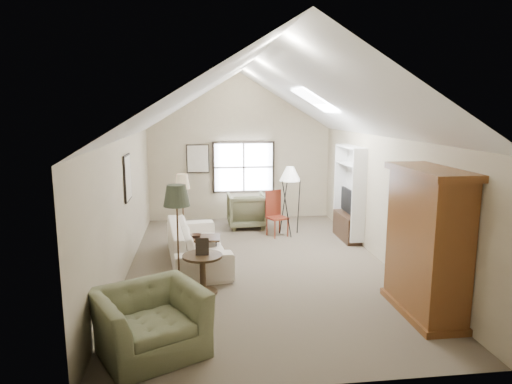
{
  "coord_description": "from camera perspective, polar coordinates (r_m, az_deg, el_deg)",
  "views": [
    {
      "loc": [
        -1.11,
        -8.49,
        3.04
      ],
      "look_at": [
        0.0,
        0.4,
        1.4
      ],
      "focal_mm": 32.0,
      "sensor_mm": 36.0,
      "label": 1
    }
  ],
  "objects": [
    {
      "name": "bowl",
      "position": [
        9.32,
        -7.48,
        -5.44
      ],
      "size": [
        0.24,
        0.24,
        0.06
      ],
      "primitive_type": "imported",
      "rotation": [
        0.0,
        0.0,
        -0.07
      ],
      "color": "#341C15",
      "rests_on": "coffee_table"
    },
    {
      "name": "armchair_near",
      "position": [
        6.07,
        -13.07,
        -15.54
      ],
      "size": [
        1.64,
        1.57,
        0.83
      ],
      "primitive_type": "imported",
      "rotation": [
        0.0,
        0.0,
        0.47
      ],
      "color": "#6D6F4E",
      "rests_on": "ground"
    },
    {
      "name": "armchair_far",
      "position": [
        11.83,
        -1.19,
        -2.31
      ],
      "size": [
        0.96,
        0.99,
        0.89
      ],
      "primitive_type": "imported",
      "rotation": [
        0.0,
        0.0,
        3.16
      ],
      "color": "#636546",
      "rests_on": "ground"
    },
    {
      "name": "wall_art",
      "position": [
        10.54,
        -11.27,
        3.02
      ],
      "size": [
        1.97,
        3.71,
        0.88
      ],
      "color": "black",
      "rests_on": "room_shell"
    },
    {
      "name": "window",
      "position": [
        12.61,
        -1.56,
        3.12
      ],
      "size": [
        1.72,
        0.08,
        1.42
      ],
      "primitive_type": "cube",
      "color": "black",
      "rests_on": "room_shell"
    },
    {
      "name": "sofa",
      "position": [
        9.25,
        -7.4,
        -6.38
      ],
      "size": [
        1.33,
        2.75,
        0.77
      ],
      "primitive_type": "imported",
      "rotation": [
        0.0,
        0.0,
        1.69
      ],
      "color": "beige",
      "rests_on": "ground"
    },
    {
      "name": "media_console",
      "position": [
        11.0,
        11.32,
        -4.26
      ],
      "size": [
        0.34,
        1.18,
        0.6
      ],
      "primitive_type": "cube",
      "color": "#382316",
      "rests_on": "ground"
    },
    {
      "name": "dark_lamp",
      "position": [
        7.77,
        -9.74,
        -5.58
      ],
      "size": [
        0.49,
        0.49,
        1.85
      ],
      "primitive_type": null,
      "rotation": [
        0.0,
        0.0,
        0.11
      ],
      "color": "#292E20",
      "rests_on": "ground"
    },
    {
      "name": "coffee_table",
      "position": [
        9.4,
        -7.44,
        -7.03
      ],
      "size": [
        0.98,
        0.59,
        0.48
      ],
      "primitive_type": "cube",
      "rotation": [
        0.0,
        0.0,
        -0.07
      ],
      "color": "#372116",
      "rests_on": "ground"
    },
    {
      "name": "tripod_lamp",
      "position": [
        11.02,
        4.24,
        -1.09
      ],
      "size": [
        0.6,
        0.6,
        1.71
      ],
      "primitive_type": null,
      "rotation": [
        0.0,
        0.0,
        -0.25
      ],
      "color": "white",
      "rests_on": "ground"
    },
    {
      "name": "room_shell",
      "position": [
        8.56,
        0.34,
        11.5
      ],
      "size": [
        5.01,
        8.01,
        4.0
      ],
      "color": "brown",
      "rests_on": "ground"
    },
    {
      "name": "tv_alcove",
      "position": [
        10.83,
        11.58,
        0.11
      ],
      "size": [
        0.32,
        1.3,
        2.1
      ],
      "primitive_type": "cube",
      "color": "white",
      "rests_on": "ground"
    },
    {
      "name": "skylight",
      "position": [
        9.69,
        7.42,
        11.36
      ],
      "size": [
        0.8,
        1.2,
        0.52
      ],
      "primitive_type": null,
      "color": "white",
      "rests_on": "room_shell"
    },
    {
      "name": "tan_lamp",
      "position": [
        10.31,
        -9.11,
        -2.14
      ],
      "size": [
        0.37,
        0.37,
        1.66
      ],
      "primitive_type": null,
      "rotation": [
        0.0,
        0.0,
        0.11
      ],
      "color": "tan",
      "rests_on": "ground"
    },
    {
      "name": "tv_panel",
      "position": [
        10.86,
        11.44,
        -1.09
      ],
      "size": [
        0.05,
        0.9,
        0.55
      ],
      "primitive_type": "cube",
      "color": "black",
      "rests_on": "media_console"
    },
    {
      "name": "side_table",
      "position": [
        7.75,
        -6.67,
        -10.14
      ],
      "size": [
        0.74,
        0.74,
        0.66
      ],
      "primitive_type": "cylinder",
      "rotation": [
        0.0,
        0.0,
        0.11
      ],
      "color": "#3C2918",
      "rests_on": "ground"
    },
    {
      "name": "armoire",
      "position": [
        7.19,
        20.57,
        -5.96
      ],
      "size": [
        0.6,
        1.5,
        2.2
      ],
      "primitive_type": "cube",
      "color": "brown",
      "rests_on": "ground"
    },
    {
      "name": "side_chair",
      "position": [
        11.0,
        2.69,
        -2.73
      ],
      "size": [
        0.56,
        0.56,
        1.1
      ],
      "primitive_type": "cube",
      "rotation": [
        0.0,
        0.0,
        0.39
      ],
      "color": "maroon",
      "rests_on": "ground"
    }
  ]
}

